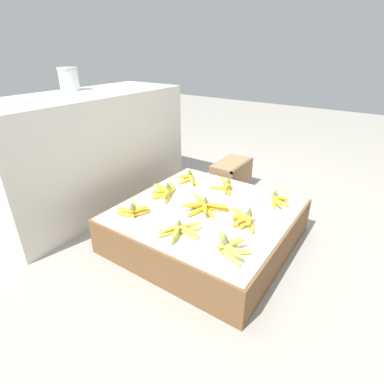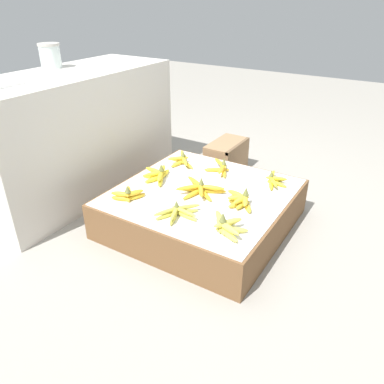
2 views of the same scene
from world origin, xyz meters
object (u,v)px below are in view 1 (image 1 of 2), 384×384
object	(u,v)px
banana_bunch_middle_midleft	(204,206)
wooden_crate	(231,176)
banana_bunch_middle_midright	(226,186)
banana_bunch_back_midright	(189,177)
banana_bunch_front_left	(228,246)
banana_bunch_front_midright	(277,199)
banana_bunch_front_midleft	(244,219)
banana_bunch_back_left	(133,210)
glass_jar	(69,79)
banana_bunch_middle_left	(180,230)
foam_tray_white	(6,103)
banana_bunch_back_midleft	(165,191)

from	to	relation	value
banana_bunch_middle_midleft	wooden_crate	bearing A→B (deg)	15.69
wooden_crate	banana_bunch_middle_midleft	size ratio (longest dim) A/B	1.36
banana_bunch_middle_midright	banana_bunch_back_midright	world-z (taller)	banana_bunch_middle_midright
banana_bunch_front_left	banana_bunch_front_midright	world-z (taller)	banana_bunch_front_left
banana_bunch_front_midleft	banana_bunch_back_left	size ratio (longest dim) A/B	1.29
banana_bunch_back_left	glass_jar	distance (m)	1.12
banana_bunch_middle_left	foam_tray_white	world-z (taller)	foam_tray_white
banana_bunch_back_midleft	foam_tray_white	world-z (taller)	foam_tray_white
banana_bunch_front_midleft	banana_bunch_back_midleft	world-z (taller)	banana_bunch_front_midleft
banana_bunch_front_midright	banana_bunch_back_left	distance (m)	0.89
wooden_crate	banana_bunch_front_midright	size ratio (longest dim) A/B	1.71
banana_bunch_back_left	foam_tray_white	bearing A→B (deg)	109.25
banana_bunch_front_midleft	banana_bunch_front_left	bearing A→B (deg)	-170.34
banana_bunch_front_left	banana_bunch_middle_left	bearing A→B (deg)	91.68
banana_bunch_middle_midleft	banana_bunch_back_left	size ratio (longest dim) A/B	1.78
banana_bunch_middle_left	foam_tray_white	xyz separation A→B (m)	(-0.23, 1.01, 0.58)
banana_bunch_middle_left	banana_bunch_front_midleft	bearing A→B (deg)	-39.94
banana_bunch_front_midright	banana_bunch_middle_left	distance (m)	0.69
wooden_crate	glass_jar	size ratio (longest dim) A/B	2.44
banana_bunch_front_midleft	banana_bunch_middle_midright	size ratio (longest dim) A/B	0.84
banana_bunch_middle_midright	banana_bunch_middle_left	bearing A→B (deg)	-174.05
banana_bunch_back_midleft	banana_bunch_back_midright	bearing A→B (deg)	0.93
banana_bunch_front_left	banana_bunch_middle_midleft	bearing A→B (deg)	48.77
wooden_crate	banana_bunch_back_midleft	xyz separation A→B (m)	(-0.76, 0.10, 0.13)
wooden_crate	banana_bunch_middle_midleft	world-z (taller)	banana_bunch_middle_midleft
banana_bunch_middle_midright	foam_tray_white	bearing A→B (deg)	131.86
banana_bunch_front_midleft	banana_bunch_middle_left	size ratio (longest dim) A/B	0.86
banana_bunch_back_midleft	banana_bunch_front_left	bearing A→B (deg)	-115.21
banana_bunch_middle_midleft	banana_bunch_back_midright	distance (m)	0.45
banana_bunch_back_midright	foam_tray_white	xyz separation A→B (m)	(-0.82, 0.65, 0.58)
banana_bunch_back_midright	glass_jar	bearing A→B (deg)	108.01
wooden_crate	banana_bunch_back_left	size ratio (longest dim) A/B	2.41
banana_bunch_back_midright	glass_jar	size ratio (longest dim) A/B	1.54
banana_bunch_front_midleft	wooden_crate	bearing A→B (deg)	31.71
foam_tray_white	banana_bunch_front_left	bearing A→B (deg)	-79.46
wooden_crate	banana_bunch_back_midright	xyz separation A→B (m)	(-0.48, 0.10, 0.13)
banana_bunch_front_midleft	banana_bunch_back_midleft	bearing A→B (deg)	87.29
banana_bunch_front_midleft	banana_bunch_middle_midright	world-z (taller)	banana_bunch_front_midleft
glass_jar	banana_bunch_back_midright	bearing A→B (deg)	-71.99
banana_bunch_middle_midright	banana_bunch_back_left	size ratio (longest dim) A/B	1.53
banana_bunch_front_midright	banana_bunch_back_midright	distance (m)	0.65
banana_bunch_back_midright	glass_jar	xyz separation A→B (m)	(-0.27, 0.84, 0.65)
banana_bunch_front_midleft	foam_tray_white	bearing A→B (deg)	112.33
banana_bunch_front_left	banana_bunch_middle_midright	distance (m)	0.70
banana_bunch_front_midright	glass_jar	distance (m)	1.66
banana_bunch_back_midright	wooden_crate	bearing A→B (deg)	-12.27
banana_bunch_front_midleft	banana_bunch_middle_left	distance (m)	0.36
banana_bunch_front_left	banana_bunch_front_midleft	bearing A→B (deg)	9.66
wooden_crate	banana_bunch_front_midleft	size ratio (longest dim) A/B	1.88
banana_bunch_back_midleft	glass_jar	world-z (taller)	glass_jar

